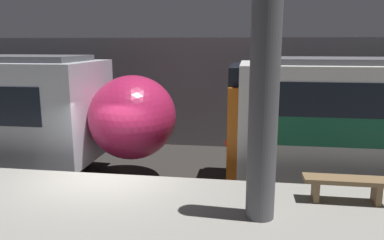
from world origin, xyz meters
TOP-DOWN VIEW (x-y plane):
  - ground_plane at (0.00, 0.00)m, footprint 120.00×120.00m
  - platform at (0.00, -1.80)m, footprint 40.00×3.61m
  - station_rear_barrier at (0.00, 6.71)m, footprint 50.00×0.15m
  - support_pillar_near at (3.28, -1.62)m, footprint 0.46×0.46m
  - platform_bench at (4.82, -0.78)m, footprint 1.50×0.40m

SIDE VIEW (x-z plane):
  - ground_plane at x=0.00m, z-range 0.00..0.00m
  - platform at x=0.00m, z-range 0.00..1.13m
  - platform_bench at x=4.82m, z-range 1.25..1.70m
  - station_rear_barrier at x=0.00m, z-range 0.00..4.16m
  - support_pillar_near at x=3.28m, z-range 1.13..5.03m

